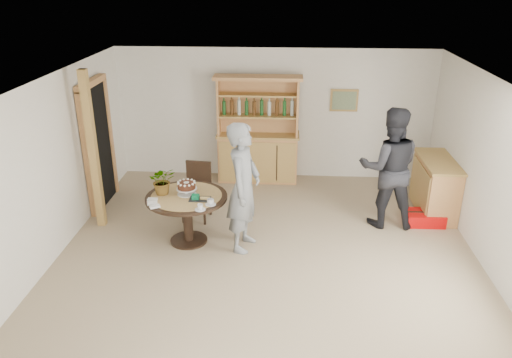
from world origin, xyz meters
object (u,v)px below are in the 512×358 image
object	(u,v)px
hutch	(258,146)
adult_person	(389,168)
dining_chair	(197,187)
sideboard	(435,186)
dining_table	(187,205)
red_suitcase	(424,218)
teen_boy	(244,188)

from	to	relation	value
hutch	adult_person	bearing A→B (deg)	-38.65
dining_chair	adult_person	xyz separation A→B (m)	(3.04, -0.06, 0.43)
sideboard	dining_table	bearing A→B (deg)	-162.45
sideboard	adult_person	distance (m)	1.13
dining_table	red_suitcase	distance (m)	3.82
dining_table	dining_chair	distance (m)	0.83
sideboard	dining_table	xyz separation A→B (m)	(-3.94, -1.25, 0.13)
hutch	adult_person	distance (m)	2.76
hutch	red_suitcase	distance (m)	3.32
teen_boy	adult_person	world-z (taller)	adult_person
adult_person	red_suitcase	bearing A→B (deg)	-175.26
hutch	sideboard	distance (m)	3.29
teen_boy	red_suitcase	distance (m)	3.11
dining_table	adult_person	world-z (taller)	adult_person
sideboard	teen_boy	size ratio (longest dim) A/B	0.66
teen_boy	red_suitcase	world-z (taller)	teen_boy
hutch	teen_boy	xyz separation A→B (m)	(-0.05, -2.59, 0.27)
dining_chair	teen_boy	distance (m)	1.32
teen_boy	hutch	bearing A→B (deg)	11.34
hutch	teen_boy	size ratio (longest dim) A/B	1.07
hutch	teen_boy	world-z (taller)	hutch
dining_table	dining_chair	xyz separation A→B (m)	(0.01, 0.83, -0.07)
teen_boy	sideboard	bearing A→B (deg)	-53.99
hutch	sideboard	xyz separation A→B (m)	(3.04, -1.24, -0.22)
dining_chair	adult_person	bearing A→B (deg)	5.71
sideboard	adult_person	xyz separation A→B (m)	(-0.90, -0.47, 0.49)
dining_chair	adult_person	distance (m)	3.07
sideboard	teen_boy	distance (m)	3.41
sideboard	hutch	bearing A→B (deg)	157.79
hutch	dining_table	distance (m)	2.65
teen_boy	dining_chair	bearing A→B (deg)	54.62
hutch	adult_person	world-z (taller)	hutch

